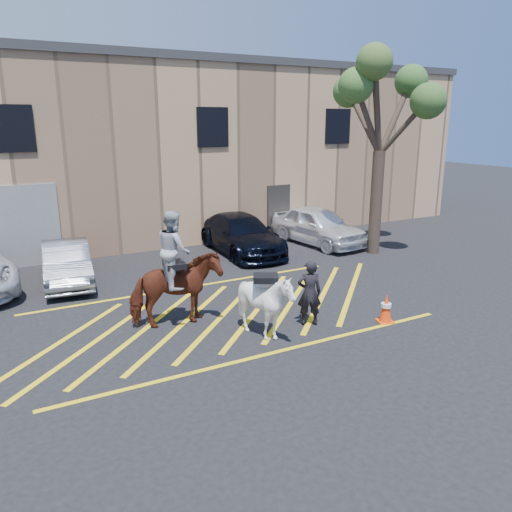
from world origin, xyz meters
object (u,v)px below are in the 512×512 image
car_silver_sedan (67,263)px  mounted_bay (175,281)px  tree (383,96)px  car_white_suv (318,226)px  saddled_white (266,304)px  traffic_cone (386,308)px  handler (309,293)px  car_blue_suv (241,234)px

car_silver_sedan → mounted_bay: 5.13m
car_silver_sedan → tree: 11.98m
mounted_bay → tree: bearing=19.1°
car_silver_sedan → car_white_suv: (9.70, 0.49, 0.12)m
car_silver_sedan → car_white_suv: car_white_suv is taller
saddled_white → tree: tree is taller
tree → saddled_white: bearing=-147.3°
traffic_cone → mounted_bay: bearing=153.8°
saddled_white → tree: bearing=32.7°
car_silver_sedan → handler: (4.69, -6.26, 0.18)m
tree → car_white_suv: bearing=115.2°
car_blue_suv → tree: (4.36, -2.44, 4.99)m
car_white_suv → tree: size_ratio=0.61×
traffic_cone → car_white_suv: bearing=66.7°
car_blue_suv → handler: handler is taller
traffic_cone → tree: (4.28, 5.35, 5.33)m
car_white_suv → tree: (1.03, -2.18, 4.94)m
car_blue_suv → car_silver_sedan: bearing=-170.7°
handler → tree: (6.04, 4.57, 4.88)m
handler → saddled_white: handler is taller
mounted_bay → saddled_white: size_ratio=1.50×
car_blue_suv → mounted_bay: size_ratio=1.71×
car_silver_sedan → tree: bearing=-2.9°
car_silver_sedan → traffic_cone: (6.45, -7.04, -0.27)m
car_silver_sedan → car_blue_suv: car_blue_suv is taller
saddled_white → car_silver_sedan: bearing=117.9°
saddled_white → car_white_suv: bearing=47.5°
traffic_cone → car_silver_sedan: bearing=132.5°
car_white_suv → saddled_white: (-6.32, -6.89, 0.06)m
car_blue_suv → mounted_bay: bearing=-126.9°
car_silver_sedan → handler: 7.82m
mounted_bay → tree: tree is taller
car_blue_suv → traffic_cone: 7.80m
car_blue_suv → car_white_suv: (3.33, -0.26, 0.05)m
car_silver_sedan → car_white_suv: 9.72m
handler → tree: bearing=-120.0°
mounted_bay → saddled_white: 2.29m
mounted_bay → car_blue_suv: bearing=50.5°
traffic_cone → tree: tree is taller
car_blue_suv → handler: (-1.68, -7.01, 0.11)m
car_silver_sedan → saddled_white: bearing=-56.1°
tree → mounted_bay: bearing=-160.9°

